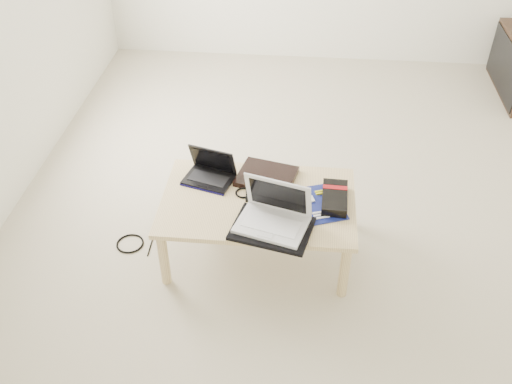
# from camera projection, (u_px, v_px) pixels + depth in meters

# --- Properties ---
(ground) EXTENTS (4.00, 4.00, 0.00)m
(ground) POSITION_uv_depth(u_px,v_px,m) (316.00, 182.00, 4.02)
(ground) COLOR beige
(ground) RESTS_ON ground
(coffee_table) EXTENTS (1.10, 0.70, 0.40)m
(coffee_table) POSITION_uv_depth(u_px,v_px,m) (258.00, 206.00, 3.26)
(coffee_table) COLOR #DAC283
(coffee_table) RESTS_ON ground
(book) EXTENTS (0.38, 0.34, 0.03)m
(book) POSITION_uv_depth(u_px,v_px,m) (267.00, 176.00, 3.38)
(book) COLOR black
(book) RESTS_ON coffee_table
(netbook) EXTENTS (0.33, 0.27, 0.20)m
(netbook) POSITION_uv_depth(u_px,v_px,m) (210.00, 173.00, 3.36)
(netbook) COLOR black
(netbook) RESTS_ON coffee_table
(tablet) EXTENTS (0.28, 0.22, 0.01)m
(tablet) POSITION_uv_depth(u_px,v_px,m) (269.00, 190.00, 3.29)
(tablet) COLOR black
(tablet) RESTS_ON coffee_table
(remote) EXTENTS (0.09, 0.20, 0.02)m
(remote) POSITION_uv_depth(u_px,v_px,m) (298.00, 196.00, 3.25)
(remote) COLOR silver
(remote) RESTS_ON coffee_table
(neoprene_sleeve) EXTENTS (0.47, 0.39, 0.02)m
(neoprene_sleeve) POSITION_uv_depth(u_px,v_px,m) (272.00, 229.00, 3.03)
(neoprene_sleeve) COLOR black
(neoprene_sleeve) RESTS_ON coffee_table
(white_laptop) EXTENTS (0.42, 0.35, 0.26)m
(white_laptop) POSITION_uv_depth(u_px,v_px,m) (274.00, 215.00, 3.02)
(white_laptop) COLOR silver
(white_laptop) RESTS_ON neoprene_sleeve
(motherboard) EXTENTS (0.36, 0.40, 0.02)m
(motherboard) POSITION_uv_depth(u_px,v_px,m) (317.00, 204.00, 3.20)
(motherboard) COLOR #0C1750
(motherboard) RESTS_ON coffee_table
(gpu_box) EXTENTS (0.15, 0.28, 0.06)m
(gpu_box) POSITION_uv_depth(u_px,v_px,m) (335.00, 198.00, 3.20)
(gpu_box) COLOR black
(gpu_box) RESTS_ON coffee_table
(cable_coil) EXTENTS (0.10, 0.10, 0.01)m
(cable_coil) POSITION_uv_depth(u_px,v_px,m) (244.00, 193.00, 3.27)
(cable_coil) COLOR black
(cable_coil) RESTS_ON coffee_table
(floor_cable_coil) EXTENTS (0.22, 0.22, 0.01)m
(floor_cable_coil) POSITION_uv_depth(u_px,v_px,m) (130.00, 244.00, 3.52)
(floor_cable_coil) COLOR black
(floor_cable_coil) RESTS_ON ground
(floor_cable_trail) EXTENTS (0.02, 0.34, 0.01)m
(floor_cable_trail) POSITION_uv_depth(u_px,v_px,m) (153.00, 236.00, 3.57)
(floor_cable_trail) COLOR black
(floor_cable_trail) RESTS_ON ground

